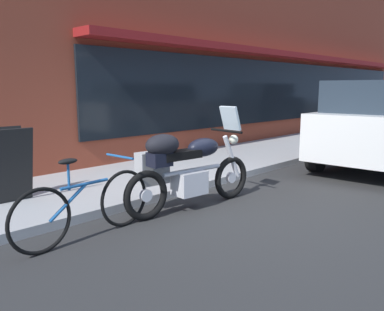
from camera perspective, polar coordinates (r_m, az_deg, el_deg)
ground_plane at (r=5.53m, az=7.36°, el=-7.65°), size 80.00×80.00×0.00m
storefront_building at (r=13.76m, az=14.81°, el=14.77°), size 23.32×0.90×5.92m
sidewalk_curb at (r=14.39m, az=21.71°, el=2.82°), size 30.00×2.44×0.12m
touring_motorcycle at (r=5.26m, az=-1.25°, el=-1.65°), size 2.18×0.80×1.40m
parked_bicycle at (r=4.45m, az=-15.39°, el=-7.18°), size 1.77×0.48×0.94m
sandwich_board_sign at (r=5.82m, az=-25.34°, el=-1.24°), size 0.55×0.43×1.01m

